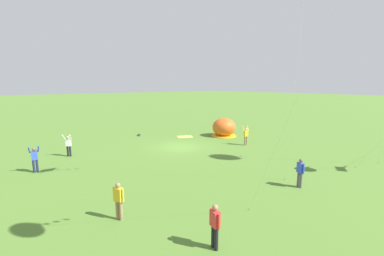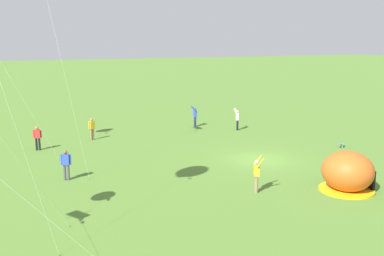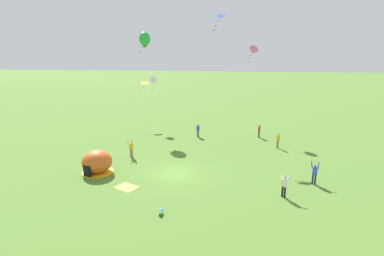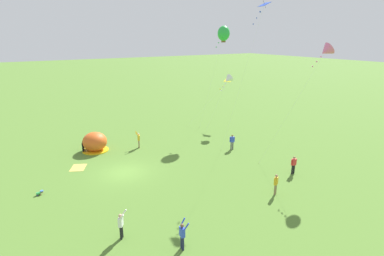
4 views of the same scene
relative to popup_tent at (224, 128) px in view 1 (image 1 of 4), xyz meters
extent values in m
plane|color=#517A2D|center=(7.03, 0.91, -1.00)|extent=(300.00, 300.00, 0.00)
ellipsoid|color=#D8591E|center=(0.00, 0.01, 0.05)|extent=(2.70, 2.60, 2.10)
cylinder|color=yellow|center=(0.00, 0.01, -0.95)|extent=(2.81, 2.81, 0.10)
cube|color=black|center=(-0.39, -1.20, -0.45)|extent=(0.80, 0.36, 1.10)
cube|color=gold|center=(3.70, -2.58, -0.99)|extent=(2.09, 1.90, 0.01)
cylinder|color=green|center=(7.52, -6.36, -0.83)|extent=(0.27, 0.35, 0.22)
sphere|color=#9E7051|center=(7.48, -6.10, -0.80)|extent=(0.19, 0.19, 0.19)
cylinder|color=#3F72CC|center=(7.48, -6.10, -0.71)|extent=(0.24, 0.24, 0.06)
cylinder|color=#9E7051|center=(7.40, -6.26, -0.91)|extent=(0.07, 0.07, 0.17)
cylinder|color=#9E7051|center=(7.60, -6.22, -0.91)|extent=(0.07, 0.07, 0.17)
cylinder|color=navy|center=(7.47, -6.49, -0.93)|extent=(0.09, 0.09, 0.13)
cylinder|color=navy|center=(7.62, -6.46, -0.93)|extent=(0.09, 0.09, 0.13)
cylinder|color=#8C7251|center=(17.14, 9.94, -0.56)|extent=(0.15, 0.15, 0.88)
cylinder|color=#8C7251|center=(17.22, 9.75, -0.56)|extent=(0.15, 0.15, 0.88)
cube|color=gold|center=(17.18, 9.85, 0.18)|extent=(0.38, 0.45, 0.60)
sphere|color=#9E7051|center=(17.18, 9.85, 0.61)|extent=(0.22, 0.22, 0.22)
cylinder|color=gold|center=(17.07, 10.07, 0.18)|extent=(0.09, 0.09, 0.58)
cylinder|color=gold|center=(17.29, 9.62, 0.18)|extent=(0.09, 0.09, 0.58)
cylinder|color=#1E2347|center=(18.84, 0.33, -0.56)|extent=(0.15, 0.15, 0.88)
cylinder|color=#1E2347|center=(19.04, 0.31, -0.56)|extent=(0.15, 0.15, 0.88)
cube|color=blue|center=(18.94, 0.32, 0.18)|extent=(0.41, 0.28, 0.60)
sphere|color=brown|center=(18.94, 0.32, 0.61)|extent=(0.22, 0.22, 0.22)
cylinder|color=blue|center=(18.69, 0.50, 0.65)|extent=(0.11, 0.38, 0.50)
cylinder|color=blue|center=(19.22, 0.44, 0.65)|extent=(0.19, 0.39, 0.50)
cylinder|color=black|center=(15.39, 14.11, -0.56)|extent=(0.15, 0.15, 0.88)
cylinder|color=black|center=(15.35, 13.91, -0.56)|extent=(0.15, 0.15, 0.88)
cube|color=red|center=(15.37, 14.01, 0.18)|extent=(0.31, 0.42, 0.60)
sphere|color=#9E7051|center=(15.37, 14.01, 0.61)|extent=(0.22, 0.22, 0.22)
cylinder|color=red|center=(15.42, 14.25, 0.18)|extent=(0.09, 0.09, 0.58)
cylinder|color=red|center=(15.32, 13.76, 0.18)|extent=(0.09, 0.09, 0.58)
cylinder|color=#4C4C51|center=(7.52, 13.03, -0.56)|extent=(0.15, 0.15, 0.88)
cylinder|color=#4C4C51|center=(7.60, 13.22, -0.56)|extent=(0.15, 0.15, 0.88)
cube|color=blue|center=(7.56, 13.13, 0.18)|extent=(0.36, 0.44, 0.60)
sphere|color=brown|center=(7.56, 13.13, 0.61)|extent=(0.22, 0.22, 0.22)
cylinder|color=blue|center=(7.47, 12.89, 0.18)|extent=(0.09, 0.09, 0.58)
cylinder|color=blue|center=(7.65, 13.36, 0.18)|extent=(0.09, 0.09, 0.58)
cylinder|color=black|center=(16.02, -2.37, -0.56)|extent=(0.15, 0.15, 0.88)
cylinder|color=black|center=(16.18, -2.49, -0.56)|extent=(0.15, 0.15, 0.88)
cube|color=white|center=(16.10, -2.43, 0.18)|extent=(0.45, 0.42, 0.60)
sphere|color=tan|center=(16.10, -2.43, 0.61)|extent=(0.22, 0.22, 0.22)
cylinder|color=white|center=(15.97, -2.15, 0.65)|extent=(0.25, 0.38, 0.50)
cylinder|color=white|center=(16.40, -2.47, 0.65)|extent=(0.33, 0.33, 0.50)
cylinder|color=#8C7251|center=(1.72, 4.45, -0.56)|extent=(0.15, 0.15, 0.88)
cylinder|color=#8C7251|center=(1.53, 4.51, -0.56)|extent=(0.15, 0.15, 0.88)
cube|color=gold|center=(1.63, 4.48, 0.18)|extent=(0.44, 0.35, 0.60)
sphere|color=beige|center=(1.63, 4.48, 0.61)|extent=(0.22, 0.22, 0.22)
cylinder|color=gold|center=(1.83, 4.25, 0.65)|extent=(0.15, 0.39, 0.50)
cylinder|color=gold|center=(1.33, 4.42, 0.65)|extent=(0.26, 0.38, 0.50)
cylinder|color=brown|center=(0.97, 13.93, -0.97)|extent=(0.03, 0.03, 0.06)
cylinder|color=silver|center=(13.15, 15.57, 4.42)|extent=(2.24, 5.19, 10.84)
cylinder|color=brown|center=(12.03, 12.98, -0.97)|extent=(0.03, 0.03, 0.06)
cylinder|color=brown|center=(-2.73, 13.33, -0.97)|extent=(0.03, 0.03, 0.06)
cylinder|color=silver|center=(8.61, 13.09, 6.47)|extent=(2.90, 2.30, 14.94)
cylinder|color=brown|center=(7.16, 11.95, -0.97)|extent=(0.03, 0.03, 0.06)
cylinder|color=brown|center=(-1.51, 14.66, -0.97)|extent=(0.03, 0.03, 0.06)
camera|label=1|loc=(21.46, 20.03, 4.95)|focal=24.00mm
camera|label=2|loc=(-17.26, 16.18, 6.77)|focal=42.00mm
camera|label=3|loc=(12.27, -23.99, 9.68)|focal=28.00mm
camera|label=4|loc=(31.98, -6.94, 11.11)|focal=28.00mm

